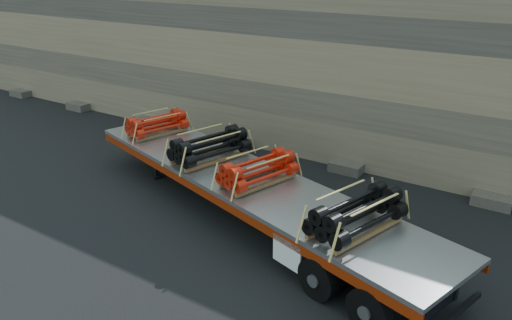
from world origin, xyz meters
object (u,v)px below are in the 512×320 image
at_px(trailer, 246,197).
at_px(bundle_rear, 356,215).
at_px(bundle_front, 157,124).
at_px(bundle_midrear, 258,170).
at_px(bundle_midfront, 210,147).

bearing_deg(trailer, bundle_rear, -0.00).
xyz_separation_m(bundle_front, bundle_midrear, (5.40, -1.62, 0.02)).
height_order(trailer, bundle_midrear, bundle_midrear).
distance_m(bundle_front, bundle_midfront, 3.30).
distance_m(bundle_front, bundle_rear, 9.19).
relative_size(bundle_front, bundle_midfront, 0.85).
bearing_deg(bundle_midrear, bundle_front, 180.00).
distance_m(trailer, bundle_midrear, 1.20).
relative_size(bundle_front, bundle_midrear, 0.94).
xyz_separation_m(bundle_front, bundle_midfront, (3.16, -0.94, 0.07)).
relative_size(bundle_midrear, bundle_rear, 0.91).
relative_size(bundle_front, bundle_rear, 0.85).
distance_m(bundle_front, bundle_midrear, 5.64).
xyz_separation_m(bundle_midfront, bundle_midrear, (2.25, -0.67, -0.04)).
height_order(trailer, bundle_midfront, bundle_midfront).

